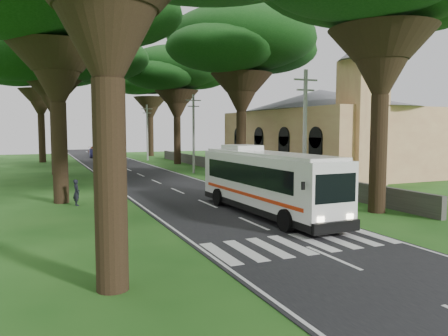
{
  "coord_description": "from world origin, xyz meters",
  "views": [
    {
      "loc": [
        -9.35,
        -16.12,
        4.48
      ],
      "look_at": [
        0.82,
        7.39,
        2.2
      ],
      "focal_mm": 35.0,
      "sensor_mm": 36.0,
      "label": 1
    }
  ],
  "objects_px": {
    "pole_near": "(305,134)",
    "coach_bus": "(266,181)",
    "pole_mid": "(194,132)",
    "distant_car_c": "(96,150)",
    "distant_car_b": "(94,153)",
    "pole_far": "(147,131)",
    "pedestrian": "(76,192)",
    "distant_car_a": "(116,163)",
    "church": "(321,125)"
  },
  "relations": [
    {
      "from": "distant_car_b",
      "to": "pole_mid",
      "type": "bearing_deg",
      "value": -73.98
    },
    {
      "from": "distant_car_b",
      "to": "distant_car_c",
      "type": "distance_m",
      "value": 10.51
    },
    {
      "from": "pole_mid",
      "to": "distant_car_b",
      "type": "distance_m",
      "value": 30.29
    },
    {
      "from": "pole_mid",
      "to": "distant_car_b",
      "type": "xyz_separation_m",
      "value": [
        -6.3,
        29.43,
        -3.47
      ]
    },
    {
      "from": "distant_car_a",
      "to": "distant_car_c",
      "type": "xyz_separation_m",
      "value": [
        2.01,
        33.06,
        -0.03
      ]
    },
    {
      "from": "pole_mid",
      "to": "pedestrian",
      "type": "xyz_separation_m",
      "value": [
        -12.73,
        -15.37,
        -3.4
      ]
    },
    {
      "from": "coach_bus",
      "to": "pole_mid",
      "type": "bearing_deg",
      "value": 78.83
    },
    {
      "from": "pole_near",
      "to": "distant_car_c",
      "type": "distance_m",
      "value": 60.1
    },
    {
      "from": "coach_bus",
      "to": "distant_car_c",
      "type": "bearing_deg",
      "value": 89.46
    },
    {
      "from": "pole_near",
      "to": "pole_mid",
      "type": "distance_m",
      "value": 20.0
    },
    {
      "from": "pole_far",
      "to": "pedestrian",
      "type": "relative_size",
      "value": 5.16
    },
    {
      "from": "pole_near",
      "to": "distant_car_a",
      "type": "height_order",
      "value": "pole_near"
    },
    {
      "from": "distant_car_b",
      "to": "distant_car_c",
      "type": "height_order",
      "value": "distant_car_c"
    },
    {
      "from": "pole_mid",
      "to": "pole_far",
      "type": "relative_size",
      "value": 1.0
    },
    {
      "from": "coach_bus",
      "to": "distant_car_b",
      "type": "bearing_deg",
      "value": 91.39
    },
    {
      "from": "pole_mid",
      "to": "pole_far",
      "type": "bearing_deg",
      "value": 90.0
    },
    {
      "from": "distant_car_b",
      "to": "distant_car_c",
      "type": "relative_size",
      "value": 0.85
    },
    {
      "from": "distant_car_a",
      "to": "pole_near",
      "type": "bearing_deg",
      "value": 112.93
    },
    {
      "from": "pole_near",
      "to": "church",
      "type": "bearing_deg",
      "value": 51.5
    },
    {
      "from": "pedestrian",
      "to": "church",
      "type": "bearing_deg",
      "value": -77.99
    },
    {
      "from": "pole_near",
      "to": "pedestrian",
      "type": "distance_m",
      "value": 13.97
    },
    {
      "from": "coach_bus",
      "to": "distant_car_b",
      "type": "relative_size",
      "value": 2.71
    },
    {
      "from": "distant_car_c",
      "to": "distant_car_b",
      "type": "bearing_deg",
      "value": 100.3
    },
    {
      "from": "distant_car_b",
      "to": "pedestrian",
      "type": "relative_size",
      "value": 2.67
    },
    {
      "from": "pole_far",
      "to": "distant_car_a",
      "type": "relative_size",
      "value": 1.84
    },
    {
      "from": "pole_far",
      "to": "distant_car_b",
      "type": "height_order",
      "value": "pole_far"
    },
    {
      "from": "pole_mid",
      "to": "distant_car_c",
      "type": "distance_m",
      "value": 40.24
    },
    {
      "from": "distant_car_c",
      "to": "pedestrian",
      "type": "relative_size",
      "value": 3.14
    },
    {
      "from": "coach_bus",
      "to": "pedestrian",
      "type": "xyz_separation_m",
      "value": [
        -8.87,
        6.85,
        -1.0
      ]
    },
    {
      "from": "distant_car_a",
      "to": "distant_car_b",
      "type": "relative_size",
      "value": 1.05
    },
    {
      "from": "pole_mid",
      "to": "distant_car_c",
      "type": "height_order",
      "value": "pole_mid"
    },
    {
      "from": "coach_bus",
      "to": "distant_car_c",
      "type": "distance_m",
      "value": 62.05
    },
    {
      "from": "church",
      "to": "distant_car_c",
      "type": "relative_size",
      "value": 4.93
    },
    {
      "from": "pole_near",
      "to": "coach_bus",
      "type": "distance_m",
      "value": 5.06
    },
    {
      "from": "pole_near",
      "to": "distant_car_b",
      "type": "xyz_separation_m",
      "value": [
        -6.3,
        49.43,
        -3.47
      ]
    },
    {
      "from": "pole_mid",
      "to": "distant_car_c",
      "type": "bearing_deg",
      "value": 96.73
    },
    {
      "from": "distant_car_c",
      "to": "church",
      "type": "bearing_deg",
      "value": 130.14
    },
    {
      "from": "church",
      "to": "pole_mid",
      "type": "xyz_separation_m",
      "value": [
        -12.36,
        4.45,
        -0.73
      ]
    },
    {
      "from": "pole_near",
      "to": "pedestrian",
      "type": "relative_size",
      "value": 5.16
    },
    {
      "from": "coach_bus",
      "to": "distant_car_c",
      "type": "xyz_separation_m",
      "value": [
        -0.84,
        62.04,
        -1.04
      ]
    },
    {
      "from": "church",
      "to": "pole_near",
      "type": "height_order",
      "value": "church"
    },
    {
      "from": "pole_far",
      "to": "distant_car_c",
      "type": "height_order",
      "value": "pole_far"
    },
    {
      "from": "distant_car_a",
      "to": "church",
      "type": "bearing_deg",
      "value": 158.41
    },
    {
      "from": "church",
      "to": "distant_car_c",
      "type": "xyz_separation_m",
      "value": [
        -17.06,
        44.27,
        -4.17
      ]
    },
    {
      "from": "pedestrian",
      "to": "pole_far",
      "type": "bearing_deg",
      "value": -31.3
    },
    {
      "from": "coach_bus",
      "to": "church",
      "type": "bearing_deg",
      "value": 46.28
    },
    {
      "from": "church",
      "to": "pedestrian",
      "type": "height_order",
      "value": "church"
    },
    {
      "from": "pole_near",
      "to": "distant_car_c",
      "type": "relative_size",
      "value": 1.64
    },
    {
      "from": "distant_car_a",
      "to": "distant_car_c",
      "type": "relative_size",
      "value": 0.89
    },
    {
      "from": "church",
      "to": "pole_far",
      "type": "distance_m",
      "value": 27.41
    }
  ]
}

